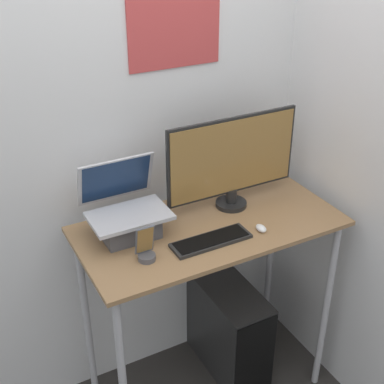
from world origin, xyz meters
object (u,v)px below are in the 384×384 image
at_px(cell_phone, 146,249).
at_px(computer_tower, 228,327).
at_px(laptop, 128,217).
at_px(keyboard, 211,240).
at_px(mouse, 261,228).
at_px(monitor, 233,161).

bearing_deg(cell_phone, computer_tower, 21.19).
height_order(cell_phone, computer_tower, cell_phone).
distance_m(laptop, keyboard, 0.35).
xyz_separation_m(laptop, keyboard, (0.27, -0.21, -0.08)).
relative_size(mouse, computer_tower, 0.11).
distance_m(mouse, computer_tower, 0.80).
relative_size(keyboard, cell_phone, 2.27).
xyz_separation_m(keyboard, mouse, (0.23, -0.03, 0.00)).
relative_size(laptop, computer_tower, 0.62).
bearing_deg(monitor, mouse, -90.00).
xyz_separation_m(laptop, monitor, (0.50, 0.00, 0.14)).
height_order(laptop, monitor, monitor).
bearing_deg(mouse, computer_tower, 86.28).
height_order(laptop, computer_tower, laptop).
bearing_deg(cell_phone, keyboard, -3.70).
height_order(laptop, cell_phone, laptop).
bearing_deg(computer_tower, keyboard, -137.81).
relative_size(monitor, keyboard, 1.88).
relative_size(keyboard, computer_tower, 0.65).
distance_m(cell_phone, computer_tower, 0.97).
distance_m(laptop, mouse, 0.56).
height_order(mouse, cell_phone, cell_phone).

